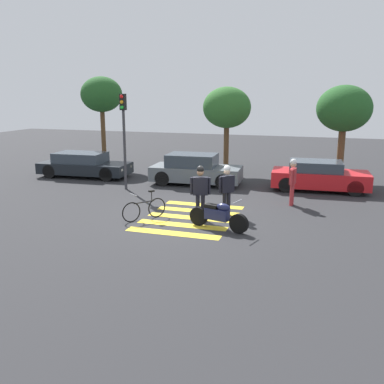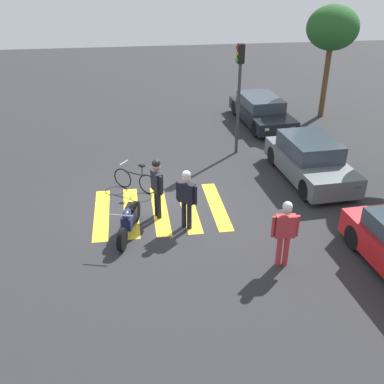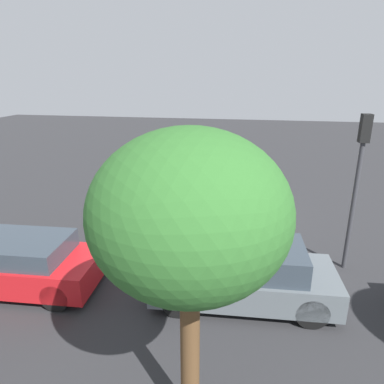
% 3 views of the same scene
% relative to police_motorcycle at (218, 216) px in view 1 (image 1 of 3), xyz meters
% --- Properties ---
extents(ground_plane, '(60.00, 60.00, 0.00)m').
position_rel_police_motorcycle_xyz_m(ground_plane, '(-1.25, 0.96, -0.46)').
color(ground_plane, '#2B2B2D').
extents(police_motorcycle, '(2.08, 0.84, 1.03)m').
position_rel_police_motorcycle_xyz_m(police_motorcycle, '(0.00, 0.00, 0.00)').
color(police_motorcycle, black).
rests_on(police_motorcycle, ground_plane).
extents(leaning_bicycle, '(1.04, 1.41, 1.01)m').
position_rel_police_motorcycle_xyz_m(leaning_bicycle, '(-2.69, 0.26, -0.07)').
color(leaning_bicycle, black).
rests_on(leaning_bicycle, ground_plane).
extents(officer_on_foot, '(0.68, 0.34, 1.89)m').
position_rel_police_motorcycle_xyz_m(officer_on_foot, '(-0.86, 0.87, 0.66)').
color(officer_on_foot, black).
rests_on(officer_on_foot, ground_plane).
extents(officer_by_motorcycle, '(0.47, 0.55, 1.83)m').
position_rel_police_motorcycle_xyz_m(officer_by_motorcycle, '(-0.11, 1.65, 0.61)').
color(officer_by_motorcycle, black).
rests_on(officer_by_motorcycle, ground_plane).
extents(pedestrian_bystander, '(0.24, 0.68, 1.83)m').
position_rel_police_motorcycle_xyz_m(pedestrian_bystander, '(2.00, 3.80, 0.61)').
color(pedestrian_bystander, '#B22D33').
rests_on(pedestrian_bystander, ground_plane).
extents(crosswalk_stripes, '(3.09, 4.05, 0.01)m').
position_rel_police_motorcycle_xyz_m(crosswalk_stripes, '(-1.25, 0.96, -0.45)').
color(crosswalk_stripes, yellow).
rests_on(crosswalk_stripes, ground_plane).
extents(car_black_suv, '(4.77, 2.08, 1.26)m').
position_rel_police_motorcycle_xyz_m(car_black_suv, '(-8.84, 6.42, 0.16)').
color(car_black_suv, black).
rests_on(car_black_suv, ground_plane).
extents(car_grey_coupe, '(4.35, 2.04, 1.46)m').
position_rel_police_motorcycle_xyz_m(car_grey_coupe, '(-2.75, 6.40, 0.24)').
color(car_grey_coupe, black).
rests_on(car_grey_coupe, ground_plane).
extents(car_red_convertible, '(4.30, 2.04, 1.33)m').
position_rel_police_motorcycle_xyz_m(car_red_convertible, '(2.92, 6.83, 0.19)').
color(car_red_convertible, black).
rests_on(car_red_convertible, ground_plane).
extents(traffic_light_pole, '(0.25, 0.33, 4.25)m').
position_rel_police_motorcycle_xyz_m(traffic_light_pole, '(-5.44, 4.39, 2.40)').
color(traffic_light_pole, '#38383D').
rests_on(traffic_light_pole, ground_plane).
extents(street_tree_near, '(2.38, 2.38, 5.20)m').
position_rel_police_motorcycle_xyz_m(street_tree_near, '(-9.47, 9.72, 3.69)').
color(street_tree_near, brown).
rests_on(street_tree_near, ground_plane).
extents(street_tree_mid, '(2.55, 2.55, 4.61)m').
position_rel_police_motorcycle_xyz_m(street_tree_mid, '(-2.03, 9.72, 3.04)').
color(street_tree_mid, brown).
rests_on(street_tree_mid, ground_plane).
extents(street_tree_far, '(2.66, 2.66, 4.67)m').
position_rel_police_motorcycle_xyz_m(street_tree_far, '(3.85, 9.72, 3.04)').
color(street_tree_far, brown).
rests_on(street_tree_far, ground_plane).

